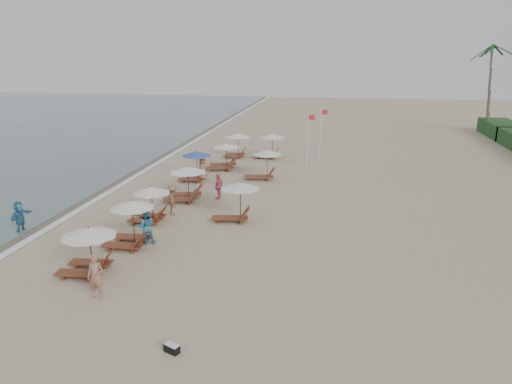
% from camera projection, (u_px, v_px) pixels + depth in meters
% --- Properties ---
extents(ground, '(160.00, 160.00, 0.00)m').
position_uv_depth(ground, '(244.00, 257.00, 21.86)').
color(ground, tan).
rests_on(ground, ground).
extents(wet_sand_band, '(3.20, 140.00, 0.01)m').
position_uv_depth(wet_sand_band, '(101.00, 186.00, 33.43)').
color(wet_sand_band, '#6B5E4C').
rests_on(wet_sand_band, ground).
extents(foam_line, '(0.50, 140.00, 0.02)m').
position_uv_depth(foam_line, '(118.00, 187.00, 33.20)').
color(foam_line, white).
rests_on(foam_line, ground).
extents(lounger_station_0, '(2.60, 2.37, 2.09)m').
position_uv_depth(lounger_station_0, '(86.00, 249.00, 19.95)').
color(lounger_station_0, brown).
rests_on(lounger_station_0, ground).
extents(lounger_station_1, '(2.55, 2.20, 2.36)m').
position_uv_depth(lounger_station_1, '(129.00, 224.00, 22.76)').
color(lounger_station_1, brown).
rests_on(lounger_station_1, ground).
extents(lounger_station_2, '(2.35, 2.11, 2.05)m').
position_uv_depth(lounger_station_2, '(149.00, 204.00, 26.06)').
color(lounger_station_2, brown).
rests_on(lounger_station_2, ground).
extents(lounger_station_3, '(2.78, 2.44, 2.25)m').
position_uv_depth(lounger_station_3, '(184.00, 184.00, 29.80)').
color(lounger_station_3, brown).
rests_on(lounger_station_3, ground).
extents(lounger_station_4, '(2.48, 2.21, 2.24)m').
position_uv_depth(lounger_station_4, '(194.00, 165.00, 34.43)').
color(lounger_station_4, brown).
rests_on(lounger_station_4, ground).
extents(lounger_station_5, '(2.75, 2.68, 2.15)m').
position_uv_depth(lounger_station_5, '(223.00, 157.00, 37.86)').
color(lounger_station_5, brown).
rests_on(lounger_station_5, ground).
extents(lounger_station_6, '(2.46, 2.30, 2.20)m').
position_uv_depth(lounger_station_6, '(236.00, 144.00, 42.06)').
color(lounger_station_6, brown).
rests_on(lounger_station_6, ground).
extents(inland_station_0, '(2.77, 2.24, 2.22)m').
position_uv_depth(inland_station_0, '(236.00, 199.00, 26.09)').
color(inland_station_0, brown).
rests_on(inland_station_0, ground).
extents(inland_station_1, '(2.87, 2.24, 2.22)m').
position_uv_depth(inland_station_1, '(263.00, 163.00, 34.72)').
color(inland_station_1, brown).
rests_on(inland_station_1, ground).
extents(inland_station_2, '(2.81, 2.24, 2.22)m').
position_uv_depth(inland_station_2, '(269.00, 144.00, 41.55)').
color(inland_station_2, brown).
rests_on(inland_station_2, ground).
extents(beachgoer_near, '(0.69, 0.46, 1.85)m').
position_uv_depth(beachgoer_near, '(96.00, 276.00, 17.97)').
color(beachgoer_near, '#A16D57').
rests_on(beachgoer_near, ground).
extents(beachgoer_mid_a, '(1.11, 1.02, 1.84)m').
position_uv_depth(beachgoer_mid_a, '(146.00, 226.00, 23.15)').
color(beachgoer_mid_a, teal).
rests_on(beachgoer_mid_a, ground).
extents(beachgoer_mid_b, '(1.19, 1.35, 1.81)m').
position_uv_depth(beachgoer_mid_b, '(172.00, 200.00, 27.28)').
color(beachgoer_mid_b, brown).
rests_on(beachgoer_mid_b, ground).
extents(beachgoer_far_a, '(0.59, 1.05, 1.69)m').
position_uv_depth(beachgoer_far_a, '(219.00, 186.00, 30.23)').
color(beachgoer_far_a, '#CB5178').
rests_on(beachgoer_far_a, ground).
extents(beachgoer_far_b, '(0.91, 1.01, 1.73)m').
position_uv_depth(beachgoer_far_b, '(202.00, 169.00, 34.74)').
color(beachgoer_far_b, '#9E6C55').
rests_on(beachgoer_far_b, ground).
extents(waterline_walker, '(0.55, 1.58, 1.69)m').
position_uv_depth(waterline_walker, '(20.00, 217.00, 24.70)').
color(waterline_walker, teal).
rests_on(waterline_walker, ground).
extents(duffel_bag, '(0.57, 0.44, 0.29)m').
position_uv_depth(duffel_bag, '(172.00, 348.00, 14.91)').
color(duffel_bag, black).
rests_on(duffel_bag, ground).
extents(flag_pole_near, '(0.60, 0.08, 4.50)m').
position_uv_depth(flag_pole_near, '(308.00, 137.00, 38.30)').
color(flag_pole_near, silver).
rests_on(flag_pole_near, ground).
extents(flag_pole_far, '(0.60, 0.08, 4.57)m').
position_uv_depth(flag_pole_far, '(321.00, 131.00, 40.98)').
color(flag_pole_far, silver).
rests_on(flag_pole_far, ground).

